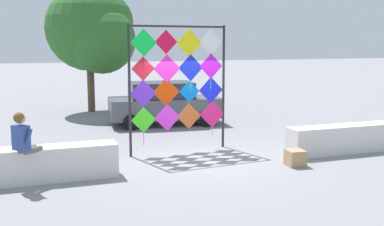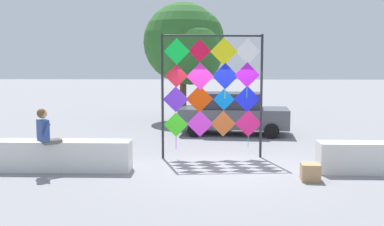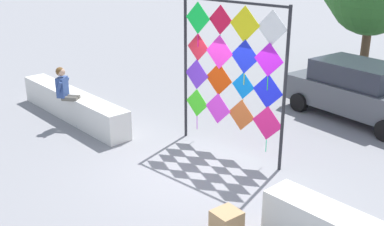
{
  "view_description": "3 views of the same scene",
  "coord_description": "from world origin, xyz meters",
  "px_view_note": "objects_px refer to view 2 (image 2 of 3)",
  "views": [
    {
      "loc": [
        -4.17,
        -10.79,
        3.02
      ],
      "look_at": [
        -0.11,
        0.57,
        1.16
      ],
      "focal_mm": 43.47,
      "sensor_mm": 36.0,
      "label": 1
    },
    {
      "loc": [
        -0.42,
        -11.33,
        2.7
      ],
      "look_at": [
        -0.82,
        0.52,
        1.36
      ],
      "focal_mm": 42.0,
      "sensor_mm": 36.0,
      "label": 2
    },
    {
      "loc": [
        6.44,
        -6.01,
        4.5
      ],
      "look_at": [
        -0.34,
        0.1,
        1.2
      ],
      "focal_mm": 42.95,
      "sensor_mm": 36.0,
      "label": 3
    }
  ],
  "objects_px": {
    "kite_display_rack": "(213,87)",
    "cardboard_box_large": "(310,172)",
    "parked_car": "(233,113)",
    "tree_broadleaf": "(187,44)",
    "seated_vendor": "(48,135)"
  },
  "relations": [
    {
      "from": "cardboard_box_large",
      "to": "tree_broadleaf",
      "type": "height_order",
      "value": "tree_broadleaf"
    },
    {
      "from": "kite_display_rack",
      "to": "cardboard_box_large",
      "type": "distance_m",
      "value": 3.74
    },
    {
      "from": "kite_display_rack",
      "to": "seated_vendor",
      "type": "bearing_deg",
      "value": -153.62
    },
    {
      "from": "seated_vendor",
      "to": "tree_broadleaf",
      "type": "height_order",
      "value": "tree_broadleaf"
    },
    {
      "from": "cardboard_box_large",
      "to": "tree_broadleaf",
      "type": "xyz_separation_m",
      "value": [
        -3.28,
        10.6,
        3.32
      ]
    },
    {
      "from": "kite_display_rack",
      "to": "parked_car",
      "type": "bearing_deg",
      "value": 79.2
    },
    {
      "from": "parked_car",
      "to": "cardboard_box_large",
      "type": "bearing_deg",
      "value": -78.16
    },
    {
      "from": "tree_broadleaf",
      "to": "kite_display_rack",
      "type": "bearing_deg",
      "value": -82.63
    },
    {
      "from": "tree_broadleaf",
      "to": "parked_car",
      "type": "bearing_deg",
      "value": -64.35
    },
    {
      "from": "parked_car",
      "to": "seated_vendor",
      "type": "bearing_deg",
      "value": -127.42
    },
    {
      "from": "seated_vendor",
      "to": "parked_car",
      "type": "bearing_deg",
      "value": 52.58
    },
    {
      "from": "kite_display_rack",
      "to": "parked_car",
      "type": "xyz_separation_m",
      "value": [
        0.82,
        4.29,
        -1.23
      ]
    },
    {
      "from": "parked_car",
      "to": "tree_broadleaf",
      "type": "xyz_separation_m",
      "value": [
        -1.88,
        3.92,
        2.73
      ]
    },
    {
      "from": "kite_display_rack",
      "to": "cardboard_box_large",
      "type": "relative_size",
      "value": 7.92
    },
    {
      "from": "seated_vendor",
      "to": "tree_broadleaf",
      "type": "distance_m",
      "value": 10.89
    }
  ]
}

